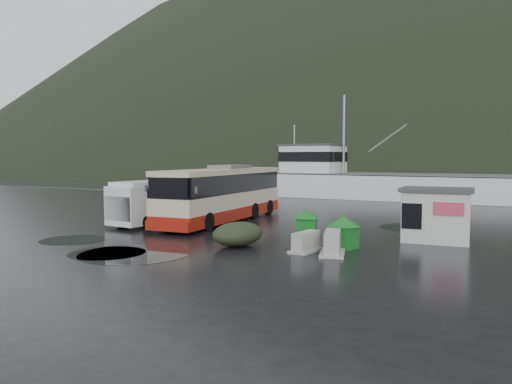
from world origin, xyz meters
The scene contains 14 objects.
ground centered at (0.00, 0.00, 0.00)m, with size 160.00×160.00×0.00m, color black.
harbor_water centered at (0.00, 110.00, 0.00)m, with size 300.00×180.00×0.02m, color black.
quay_edge centered at (0.00, 20.00, 0.00)m, with size 160.00×0.60×1.50m, color #999993.
headland centered at (10.00, 250.00, 0.00)m, with size 780.00×540.00×570.00m, color black.
coach_bus centered at (-1.22, 3.02, 0.00)m, with size 2.87×11.37×3.21m, color #C5B495, non-canonical shape.
white_van centered at (-3.75, 0.29, 0.00)m, with size 1.98×5.75×2.40m, color silver, non-canonical shape.
waste_bin_left centered at (5.17, -0.16, 0.00)m, with size 0.93×0.93×1.29m, color #11631A, non-canonical shape.
waste_bin_right centered at (7.51, -2.00, 0.00)m, with size 0.94×0.94×1.30m, color #11631A, non-canonical shape.
dome_tent centered at (3.46, -3.42, 0.00)m, with size 1.78×2.49×0.98m, color #242C1A, non-canonical shape.
ticket_kiosk centered at (10.52, 1.47, 0.00)m, with size 2.97×2.25×2.32m, color #B7B7B2, non-canonical shape.
jersey_barrier_a centered at (6.43, -3.32, 0.00)m, with size 0.77×1.54×0.77m, color #999993, non-canonical shape.
jersey_barrier_b centered at (7.53, -3.37, 0.00)m, with size 0.89×1.77×0.89m, color #999993, non-canonical shape.
fishing_trawler centered at (1.47, 26.50, 0.00)m, with size 28.13×6.15×11.25m, color silver, non-canonical shape.
puddles centered at (2.04, -3.42, 0.01)m, with size 15.73×15.98×0.01m.
Camera 1 is at (13.62, -21.04, 3.64)m, focal length 35.00 mm.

